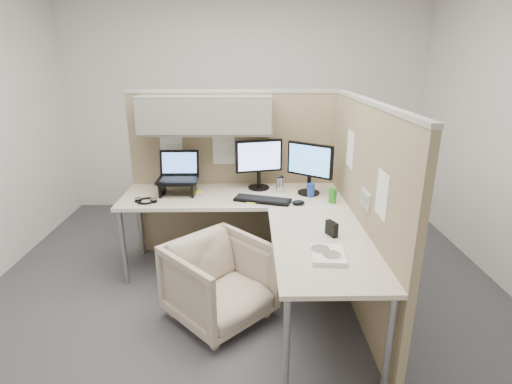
{
  "coord_description": "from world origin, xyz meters",
  "views": [
    {
      "loc": [
        0.05,
        -2.89,
        1.91
      ],
      "look_at": [
        0.1,
        0.25,
        0.85
      ],
      "focal_mm": 28.0,
      "sensor_mm": 36.0,
      "label": 1
    }
  ],
  "objects_px": {
    "desk": "(259,216)",
    "monitor_left": "(259,160)",
    "office_chair": "(220,278)",
    "keyboard": "(263,200)"
  },
  "relations": [
    {
      "from": "office_chair",
      "to": "keyboard",
      "type": "distance_m",
      "value": 0.81
    },
    {
      "from": "desk",
      "to": "monitor_left",
      "type": "relative_size",
      "value": 4.29
    },
    {
      "from": "desk",
      "to": "office_chair",
      "type": "bearing_deg",
      "value": -128.52
    },
    {
      "from": "office_chair",
      "to": "monitor_left",
      "type": "xyz_separation_m",
      "value": [
        0.32,
        0.97,
        0.66
      ]
    },
    {
      "from": "keyboard",
      "to": "office_chair",
      "type": "bearing_deg",
      "value": -100.78
    },
    {
      "from": "office_chair",
      "to": "monitor_left",
      "type": "height_order",
      "value": "monitor_left"
    },
    {
      "from": "monitor_left",
      "to": "desk",
      "type": "bearing_deg",
      "value": -104.55
    },
    {
      "from": "monitor_left",
      "to": "keyboard",
      "type": "height_order",
      "value": "monitor_left"
    },
    {
      "from": "keyboard",
      "to": "monitor_left",
      "type": "bearing_deg",
      "value": 111.97
    },
    {
      "from": "desk",
      "to": "monitor_left",
      "type": "distance_m",
      "value": 0.67
    }
  ]
}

